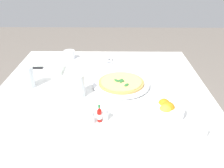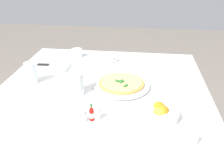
{
  "view_description": "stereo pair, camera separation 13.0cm",
  "coord_description": "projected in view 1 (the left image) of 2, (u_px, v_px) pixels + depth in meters",
  "views": [
    {
      "loc": [
        0.06,
        -1.13,
        1.35
      ],
      "look_at": [
        0.05,
        0.01,
        0.74
      ],
      "focal_mm": 38.41,
      "sensor_mm": 36.0,
      "label": 1
    },
    {
      "loc": [
        0.19,
        -1.12,
        1.35
      ],
      "look_at": [
        0.05,
        0.01,
        0.74
      ],
      "focal_mm": 38.41,
      "sensor_mm": 36.0,
      "label": 2
    }
  ],
  "objects": [
    {
      "name": "coffee_cup_near_left",
      "position": [
        69.0,
        55.0,
        1.66
      ],
      "size": [
        0.13,
        0.13,
        0.06
      ],
      "color": "white",
      "rests_on": "dining_table"
    },
    {
      "name": "salt_shaker",
      "position": [
        105.0,
        115.0,
        1.03
      ],
      "size": [
        0.03,
        0.03,
        0.06
      ],
      "color": "white",
      "rests_on": "dining_table"
    },
    {
      "name": "water_glass_back_corner",
      "position": [
        28.0,
        78.0,
        1.29
      ],
      "size": [
        0.07,
        0.07,
        0.12
      ],
      "color": "white",
      "rests_on": "dining_table"
    },
    {
      "name": "hot_sauce_bottle",
      "position": [
        98.0,
        115.0,
        1.02
      ],
      "size": [
        0.02,
        0.02,
        0.08
      ],
      "color": "#B7140F",
      "rests_on": "dining_table"
    },
    {
      "name": "water_glass_left_edge",
      "position": [
        78.0,
        87.0,
        1.2
      ],
      "size": [
        0.07,
        0.07,
        0.12
      ],
      "color": "white",
      "rests_on": "dining_table"
    },
    {
      "name": "dinner_knife",
      "position": [
        45.0,
        68.0,
        1.47
      ],
      "size": [
        0.2,
        0.03,
        0.01
      ],
      "rotation": [
        0.0,
        0.0,
        0.04
      ],
      "color": "silver",
      "rests_on": "napkin_folded"
    },
    {
      "name": "pepper_shaker",
      "position": [
        92.0,
        118.0,
        1.02
      ],
      "size": [
        0.03,
        0.03,
        0.06
      ],
      "color": "white",
      "rests_on": "dining_table"
    },
    {
      "name": "coffee_cup_near_right",
      "position": [
        103.0,
        59.0,
        1.59
      ],
      "size": [
        0.13,
        0.13,
        0.06
      ],
      "color": "white",
      "rests_on": "dining_table"
    },
    {
      "name": "pizza",
      "position": [
        121.0,
        82.0,
        1.31
      ],
      "size": [
        0.25,
        0.25,
        0.02
      ],
      "color": "tan",
      "rests_on": "pizza_plate"
    },
    {
      "name": "menu_card",
      "position": [
        198.0,
        127.0,
        0.95
      ],
      "size": [
        0.05,
        0.08,
        0.06
      ],
      "rotation": [
        0.0,
        0.0,
        5.32
      ],
      "color": "white",
      "rests_on": "dining_table"
    },
    {
      "name": "dining_table",
      "position": [
        103.0,
        108.0,
        1.36
      ],
      "size": [
        1.13,
        1.13,
        0.72
      ],
      "color": "white",
      "rests_on": "ground_plane"
    },
    {
      "name": "citrus_bowl",
      "position": [
        167.0,
        110.0,
        1.07
      ],
      "size": [
        0.15,
        0.15,
        0.07
      ],
      "color": "white",
      "rests_on": "dining_table"
    },
    {
      "name": "napkin_folded",
      "position": [
        45.0,
        70.0,
        1.48
      ],
      "size": [
        0.22,
        0.13,
        0.02
      ],
      "rotation": [
        0.0,
        0.0,
        0.01
      ],
      "color": "white",
      "rests_on": "dining_table"
    },
    {
      "name": "pizza_plate",
      "position": [
        121.0,
        84.0,
        1.31
      ],
      "size": [
        0.31,
        0.31,
        0.02
      ],
      "color": "white",
      "rests_on": "dining_table"
    }
  ]
}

